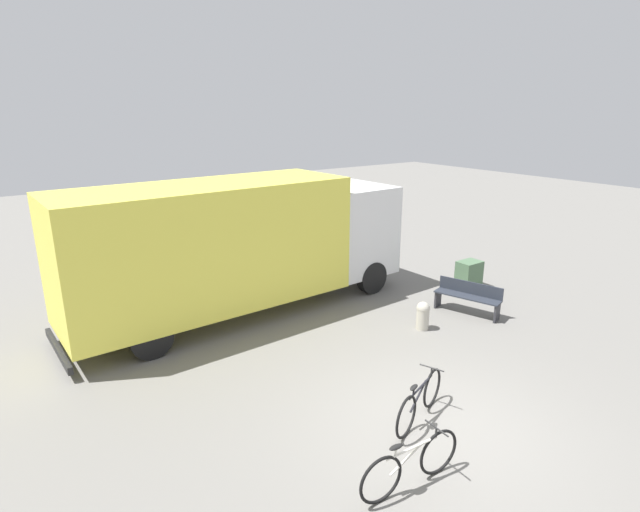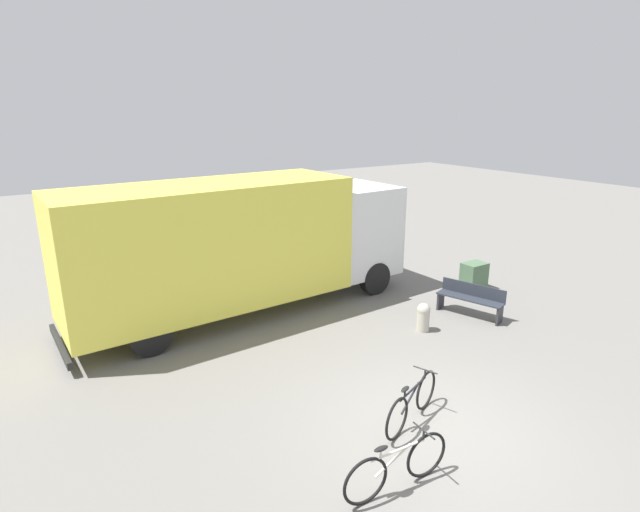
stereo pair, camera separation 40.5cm
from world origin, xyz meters
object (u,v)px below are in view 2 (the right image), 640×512
Objects in this scene: bicycle_near at (397,466)px; bollard_near_bench at (423,316)px; park_bench at (471,298)px; utility_box at (474,276)px; delivery_truck at (242,242)px; bicycle_middle at (412,403)px.

bollard_near_bench is (3.94, 3.52, -0.01)m from bicycle_near.
park_bench reaches higher than bicycle_near.
bollard_near_bench is at bearing 45.01° from bicycle_near.
park_bench is at bearing -141.90° from utility_box.
bicycle_near is at bearing 104.98° from park_bench.
delivery_truck is at bearing 36.47° from park_bench.
park_bench is 6.62m from bicycle_near.
bollard_near_bench is at bearing 73.31° from park_bench.
bicycle_middle is (1.23, 1.02, 0.00)m from bicycle_near.
bicycle_middle is (-4.36, -2.52, -0.09)m from park_bench.
delivery_truck reaches higher than bicycle_middle.
bicycle_near is at bearing -100.07° from delivery_truck.
bicycle_near is 8.62m from utility_box.
bicycle_near is at bearing -160.47° from bicycle_middle.
bollard_near_bench is at bearing -51.05° from delivery_truck.
delivery_truck reaches higher than bicycle_near.
bollard_near_bench is (-1.65, -0.02, -0.09)m from park_bench.
bicycle_near is 2.55× the size of bollard_near_bench.
delivery_truck is 7.16m from bicycle_near.
bollard_near_bench is at bearing -158.73° from utility_box.
delivery_truck is 11.49× the size of utility_box.
park_bench is 2.01m from utility_box.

